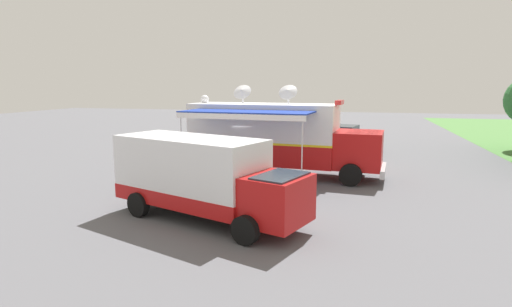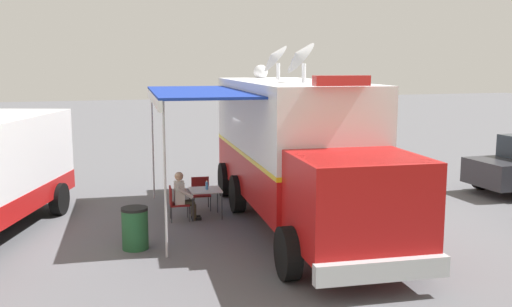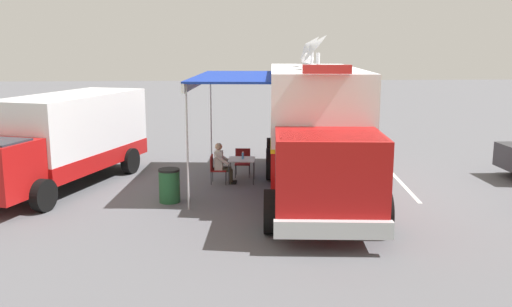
{
  "view_description": "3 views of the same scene",
  "coord_description": "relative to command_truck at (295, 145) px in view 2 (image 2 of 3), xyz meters",
  "views": [
    {
      "loc": [
        19.57,
        4.53,
        4.39
      ],
      "look_at": [
        1.15,
        -0.09,
        1.2
      ],
      "focal_mm": 28.5,
      "sensor_mm": 36.0,
      "label": 1
    },
    {
      "loc": [
        5.31,
        13.86,
        3.96
      ],
      "look_at": [
        0.78,
        -0.33,
        1.62
      ],
      "focal_mm": 40.6,
      "sensor_mm": 36.0,
      "label": 2
    },
    {
      "loc": [
        2.69,
        16.11,
        4.15
      ],
      "look_at": [
        1.73,
        0.37,
        1.05
      ],
      "focal_mm": 38.7,
      "sensor_mm": 36.0,
      "label": 3
    }
  ],
  "objects": [
    {
      "name": "water_bottle",
      "position": [
        1.98,
        -1.15,
        -1.11
      ],
      "size": [
        0.07,
        0.07,
        0.22
      ],
      "color": "#4C99D8",
      "rests_on": "folding_table"
    },
    {
      "name": "lot_stripe",
      "position": [
        -2.88,
        -0.91,
        -1.94
      ],
      "size": [
        0.55,
        4.79,
        0.01
      ],
      "primitive_type": "cube",
      "rotation": [
        0.0,
        0.0,
        -0.09
      ],
      "color": "silver",
      "rests_on": "ground"
    },
    {
      "name": "traffic_cone",
      "position": [
        -0.19,
        -6.68,
        -1.67
      ],
      "size": [
        0.36,
        0.36,
        0.58
      ],
      "color": "black",
      "rests_on": "ground"
    },
    {
      "name": "folding_table",
      "position": [
        2.02,
        -1.17,
        -1.27
      ],
      "size": [
        0.87,
        0.87,
        0.73
      ],
      "color": "silver",
      "rests_on": "ground"
    },
    {
      "name": "folding_chair_beside_table",
      "position": [
        1.96,
        -2.02,
        -1.43
      ],
      "size": [
        0.52,
        0.52,
        0.87
      ],
      "color": "maroon",
      "rests_on": "ground"
    },
    {
      "name": "seated_responder",
      "position": [
        2.63,
        -1.05,
        -1.3
      ],
      "size": [
        0.69,
        0.59,
        1.25
      ],
      "color": "silver",
      "rests_on": "ground"
    },
    {
      "name": "ground_plane",
      "position": [
        -0.1,
        -0.74,
        -1.95
      ],
      "size": [
        100.0,
        100.0,
        0.0
      ],
      "primitive_type": "plane",
      "color": "#5B5B60"
    },
    {
      "name": "folding_chair_at_table",
      "position": [
        2.82,
        -1.07,
        -1.43
      ],
      "size": [
        0.52,
        0.52,
        0.87
      ],
      "color": "maroon",
      "rests_on": "ground"
    },
    {
      "name": "command_truck",
      "position": [
        0.0,
        0.0,
        0.0
      ],
      "size": [
        5.36,
        9.67,
        4.53
      ],
      "color": "#B71414",
      "rests_on": "ground"
    },
    {
      "name": "trash_bin",
      "position": [
        4.03,
        0.91,
        -1.49
      ],
      "size": [
        0.57,
        0.57,
        0.91
      ],
      "color": "#235B33",
      "rests_on": "ground"
    }
  ]
}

